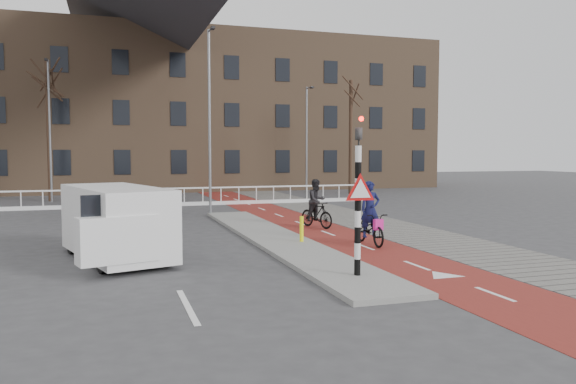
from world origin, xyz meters
name	(u,v)px	position (x,y,z in m)	size (l,w,h in m)	color
ground	(346,262)	(0.00, 0.00, 0.00)	(120.00, 120.00, 0.00)	#38383A
bike_lane	(285,218)	(1.50, 10.00, 0.01)	(2.50, 60.00, 0.01)	maroon
sidewalk	(344,216)	(4.30, 10.00, 0.01)	(3.00, 60.00, 0.01)	slate
curb_island	(276,239)	(-0.70, 4.00, 0.06)	(1.80, 16.00, 0.12)	gray
traffic_signal	(358,192)	(-0.60, -2.02, 1.99)	(0.80, 0.80, 3.68)	black
bollard	(302,229)	(-0.23, 2.87, 0.51)	(0.12, 0.12, 0.78)	#FBFB0D
cyclist_near	(370,223)	(1.81, 2.29, 0.67)	(0.68, 1.89, 1.97)	black
cyclist_far	(317,208)	(1.63, 6.50, 0.77)	(1.08, 1.75, 1.84)	black
van	(116,222)	(-5.68, 2.18, 1.02)	(2.99, 4.84, 1.94)	white
railing	(126,202)	(-5.00, 17.00, 0.31)	(28.00, 0.10, 0.99)	silver
townhouse_row	(145,89)	(-3.00, 32.00, 7.81)	(46.00, 10.00, 15.90)	#7F6047
tree_mid	(49,132)	(-9.13, 22.39, 4.07)	(0.26, 0.26, 8.14)	black
tree_right	(351,137)	(10.18, 22.48, 3.92)	(0.25, 0.25, 7.84)	black
streetlight_near	(210,124)	(-1.48, 11.89, 4.16)	(0.12, 0.12, 8.31)	slate
streetlight_left	(50,131)	(-9.02, 21.79, 4.08)	(0.12, 0.12, 8.15)	slate
streetlight_right	(307,142)	(6.57, 21.47, 3.57)	(0.12, 0.12, 7.13)	slate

